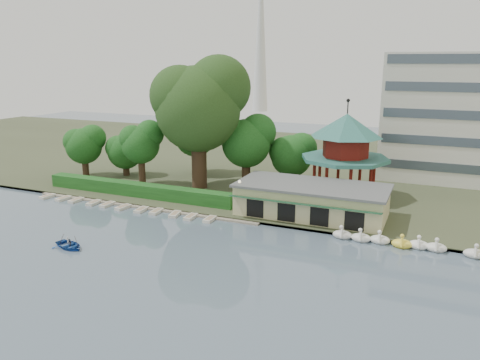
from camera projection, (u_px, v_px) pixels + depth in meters
The scene contains 14 objects.
ground_plane at pixel (143, 275), 43.02m from camera, with size 220.00×220.00×0.00m, color slate.
shore at pixel (301, 163), 89.25m from camera, with size 220.00×70.00×0.40m, color #424930.
embankment at pixel (223, 217), 58.38m from camera, with size 220.00×0.60×0.30m, color gray.
dock at pixel (142, 206), 62.89m from camera, with size 34.00×1.60×0.24m, color gray.
boathouse at pixel (312, 199), 58.17m from camera, with size 18.60×9.39×3.90m.
pavilion at pixel (346, 147), 65.06m from camera, with size 12.40×12.40×13.50m.
broadcast_tower at pixel (261, 20), 175.29m from camera, with size 8.00×8.00×96.00m.
hedge at pixel (138, 189), 66.69m from camera, with size 30.00×2.00×1.80m, color #1F591E.
lamp_post at pixel (239, 191), 58.53m from camera, with size 0.36×0.36×4.28m.
big_tree at pixel (200, 102), 68.22m from camera, with size 13.86×12.91×19.67m.
small_trees at pixel (194, 142), 74.48m from camera, with size 39.83×16.50×11.03m.
swan_boats at pixel (420, 245), 48.83m from camera, with size 17.74×2.17×1.92m.
moored_rowboats at pixel (123, 207), 62.38m from camera, with size 27.14×2.69×0.36m.
rowboat_with_passengers at pixel (69, 243), 49.13m from camera, with size 5.92×4.86×2.01m.
Camera 1 is at (23.84, -32.77, 19.13)m, focal length 35.00 mm.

